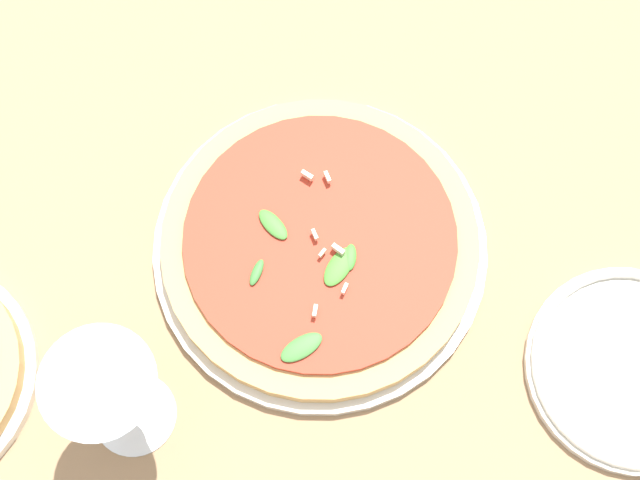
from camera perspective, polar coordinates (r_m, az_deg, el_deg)
The scene contains 4 objects.
ground_plane at distance 0.88m, azimuth -1.29°, elevation -0.96°, with size 6.00×6.00×0.00m, color #9E7A56.
pizza_arugula_main at distance 0.87m, azimuth -0.00°, elevation -0.31°, with size 0.33×0.33×0.05m.
wine_glass at distance 0.75m, azimuth -13.36°, elevation -9.47°, with size 0.09×0.09×0.15m.
side_plate_white at distance 0.89m, azimuth 19.30°, elevation -7.72°, with size 0.20×0.20×0.02m.
Camera 1 is at (0.29, 0.05, 0.83)m, focal length 50.00 mm.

